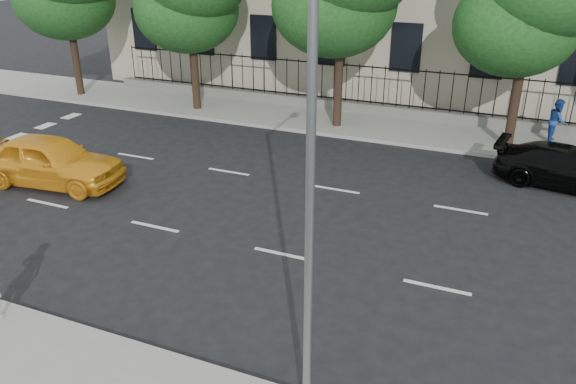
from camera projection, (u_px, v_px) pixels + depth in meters
name	position (u px, v px, depth m)	size (l,w,h in m)	color
ground	(239.00, 307.00, 12.63)	(120.00, 120.00, 0.00)	black
far_sidewalk	(386.00, 127.00, 24.37)	(60.00, 4.00, 0.15)	gray
lane_markings	(312.00, 218.00, 16.62)	(49.60, 4.62, 0.01)	silver
iron_fence	(396.00, 104.00, 25.56)	(30.00, 0.50, 2.20)	slate
street_light	(324.00, 122.00, 8.14)	(0.25, 3.32, 8.05)	slate
yellow_taxi	(50.00, 161.00, 18.61)	(1.98, 4.93, 1.68)	#FCAB20
black_sedan	(568.00, 168.00, 18.45)	(1.90, 4.66, 1.35)	black
pedestrian_far	(557.00, 121.00, 22.08)	(0.84, 0.65, 1.72)	#1E4497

